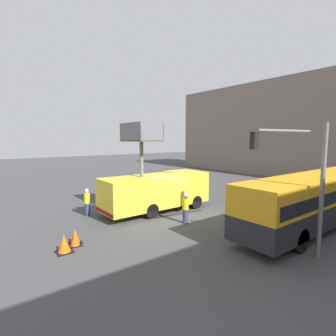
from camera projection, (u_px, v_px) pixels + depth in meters
The scene contains 10 objects.
ground_plane at pixel (174, 213), 17.20m from camera, with size 120.00×120.00×0.00m, color #424244.
building_backdrop_far at pixel (336, 128), 31.75m from camera, with size 44.00×10.00×12.40m.
utility_truck at pixel (156, 189), 17.53m from camera, with size 2.53×7.47×5.86m.
city_bus at pixel (316, 197), 14.22m from camera, with size 2.43×12.07×2.92m.
traffic_light_pole at pixel (292, 163), 11.66m from camera, with size 3.83×3.58×5.54m.
road_worker_near_truck at pixel (87, 202), 16.58m from camera, with size 0.38×0.38×1.76m.
road_worker_directing at pixel (185, 208), 15.10m from camera, with size 0.38×0.38×1.80m.
traffic_cone_near_truck at pixel (64, 244), 11.28m from camera, with size 0.70×0.70×0.79m.
traffic_cone_mid_road at pixel (75, 239), 11.98m from camera, with size 0.55×0.55×0.63m.
traffic_cone_far_side at pixel (75, 237), 12.27m from camera, with size 0.57×0.57×0.65m.
Camera 1 is at (13.05, -10.53, 4.89)m, focal length 28.00 mm.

